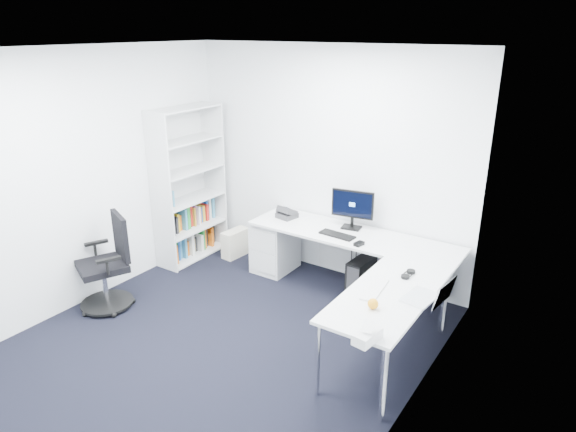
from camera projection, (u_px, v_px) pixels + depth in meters
The scene contains 21 objects.
ground at pixel (213, 349), 4.85m from camera, with size 4.20×4.20×0.00m, color black.
ceiling at pixel (196, 49), 3.91m from camera, with size 4.20×4.20×0.00m, color white.
wall_back at pixel (327, 164), 6.02m from camera, with size 3.60×0.02×2.70m, color white.
wall_left at pixel (75, 182), 5.31m from camera, with size 0.02×4.20×2.70m, color white.
wall_right at pixel (406, 267), 3.44m from camera, with size 0.02×4.20×2.70m, color white.
l_desk at pixel (337, 274), 5.53m from camera, with size 2.41×1.35×0.70m, color silver, non-canonical shape.
drawer_pedestal at pixel (275, 245), 6.34m from camera, with size 0.43×0.53×0.65m, color silver.
bookshelf at pixel (189, 185), 6.48m from camera, with size 0.38×0.98×1.96m, color silver, non-canonical shape.
task_chair at pixel (102, 264), 5.41m from camera, with size 0.57×0.57×1.02m, color black, non-canonical shape.
black_pc_tower at pixel (361, 276), 5.84m from camera, with size 0.18×0.41×0.40m, color black.
beige_pc_tower at pixel (235, 243), 6.76m from camera, with size 0.17×0.38×0.36m, color beige.
power_strip at pixel (379, 291), 5.85m from camera, with size 0.39×0.07×0.04m, color silver.
monitor at pixel (352, 209), 5.76m from camera, with size 0.48×0.15×0.46m, color black, non-canonical shape.
black_keyboard at pixel (337, 235), 5.63m from camera, with size 0.40×0.14×0.02m, color black.
mouse at pixel (359, 244), 5.39m from camera, with size 0.07×0.11×0.04m, color black.
desk_phone at pixel (287, 212), 6.14m from camera, with size 0.21×0.21×0.14m, color #2E2E30, non-canonical shape.
laptop at pixel (421, 286), 4.30m from camera, with size 0.34×0.33×0.24m, color silver, non-canonical shape.
white_keyboard at pixel (375, 289), 4.47m from camera, with size 0.13×0.44×0.01m, color silver.
headphones at pixel (408, 273), 4.73m from camera, with size 0.12×0.19×0.05m, color black, non-canonical shape.
orange_fruit at pixel (373, 304), 4.17m from camera, with size 0.09×0.09×0.09m, color orange.
tissue_box at pixel (367, 336), 3.74m from camera, with size 0.12×0.24×0.08m, color silver.
Camera 1 is at (2.86, -3.03, 2.87)m, focal length 32.00 mm.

